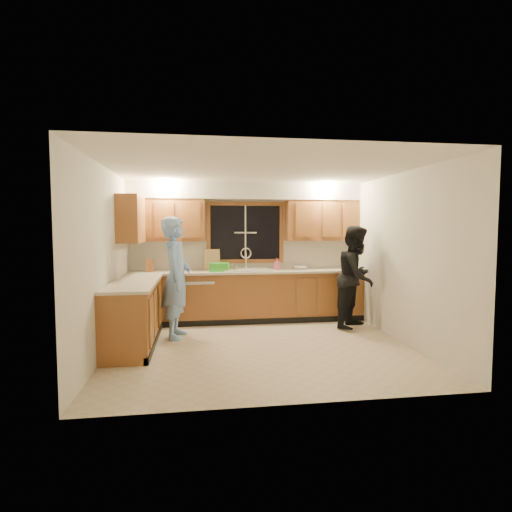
{
  "coord_description": "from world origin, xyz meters",
  "views": [
    {
      "loc": [
        -0.87,
        -5.51,
        1.68
      ],
      "look_at": [
        0.02,
        0.65,
        1.25
      ],
      "focal_mm": 28.0,
      "sensor_mm": 36.0,
      "label": 1
    }
  ],
  "objects_px": {
    "woman": "(357,277)",
    "soap_bottle": "(277,264)",
    "man": "(176,278)",
    "stove": "(127,323)",
    "dish_crate": "(220,267)",
    "dishwasher": "(200,300)",
    "bowl": "(300,268)",
    "sink": "(247,273)",
    "knife_block": "(150,266)"
  },
  "relations": [
    {
      "from": "woman",
      "to": "soap_bottle",
      "type": "distance_m",
      "value": 1.47
    },
    {
      "from": "woman",
      "to": "soap_bottle",
      "type": "height_order",
      "value": "woman"
    },
    {
      "from": "man",
      "to": "stove",
      "type": "bearing_deg",
      "value": 151.1
    },
    {
      "from": "woman",
      "to": "dish_crate",
      "type": "bearing_deg",
      "value": 116.12
    },
    {
      "from": "dishwasher",
      "to": "bowl",
      "type": "height_order",
      "value": "bowl"
    },
    {
      "from": "sink",
      "to": "bowl",
      "type": "xyz_separation_m",
      "value": [
        1.0,
        0.06,
        0.08
      ]
    },
    {
      "from": "woman",
      "to": "dishwasher",
      "type": "bearing_deg",
      "value": 117.25
    },
    {
      "from": "man",
      "to": "dish_crate",
      "type": "height_order",
      "value": "man"
    },
    {
      "from": "sink",
      "to": "woman",
      "type": "relative_size",
      "value": 0.5
    },
    {
      "from": "sink",
      "to": "man",
      "type": "distance_m",
      "value": 1.53
    },
    {
      "from": "woman",
      "to": "knife_block",
      "type": "relative_size",
      "value": 7.87
    },
    {
      "from": "dish_crate",
      "to": "dishwasher",
      "type": "bearing_deg",
      "value": 172.36
    },
    {
      "from": "sink",
      "to": "stove",
      "type": "bearing_deg",
      "value": -134.61
    },
    {
      "from": "dishwasher",
      "to": "knife_block",
      "type": "xyz_separation_m",
      "value": [
        -0.87,
        0.03,
        0.62
      ]
    },
    {
      "from": "man",
      "to": "knife_block",
      "type": "bearing_deg",
      "value": 32.31
    },
    {
      "from": "dishwasher",
      "to": "knife_block",
      "type": "distance_m",
      "value": 1.07
    },
    {
      "from": "sink",
      "to": "dish_crate",
      "type": "height_order",
      "value": "sink"
    },
    {
      "from": "soap_bottle",
      "to": "bowl",
      "type": "xyz_separation_m",
      "value": [
        0.44,
        -0.03,
        -0.08
      ]
    },
    {
      "from": "soap_bottle",
      "to": "stove",
      "type": "bearing_deg",
      "value": -140.98
    },
    {
      "from": "dishwasher",
      "to": "stove",
      "type": "relative_size",
      "value": 0.91
    },
    {
      "from": "sink",
      "to": "dish_crate",
      "type": "bearing_deg",
      "value": -173.05
    },
    {
      "from": "sink",
      "to": "stove",
      "type": "height_order",
      "value": "sink"
    },
    {
      "from": "knife_block",
      "to": "soap_bottle",
      "type": "bearing_deg",
      "value": 2.92
    },
    {
      "from": "dishwasher",
      "to": "man",
      "type": "distance_m",
      "value": 1.12
    },
    {
      "from": "woman",
      "to": "sink",
      "type": "bearing_deg",
      "value": 110.09
    },
    {
      "from": "sink",
      "to": "soap_bottle",
      "type": "xyz_separation_m",
      "value": [
        0.56,
        0.09,
        0.16
      ]
    },
    {
      "from": "woman",
      "to": "dish_crate",
      "type": "distance_m",
      "value": 2.37
    },
    {
      "from": "woman",
      "to": "soap_bottle",
      "type": "relative_size",
      "value": 8.08
    },
    {
      "from": "stove",
      "to": "soap_bottle",
      "type": "bearing_deg",
      "value": 39.02
    },
    {
      "from": "man",
      "to": "knife_block",
      "type": "xyz_separation_m",
      "value": [
        -0.5,
        0.95,
        0.1
      ]
    },
    {
      "from": "man",
      "to": "soap_bottle",
      "type": "height_order",
      "value": "man"
    },
    {
      "from": "dishwasher",
      "to": "sink",
      "type": "bearing_deg",
      "value": 0.99
    },
    {
      "from": "woman",
      "to": "knife_block",
      "type": "xyz_separation_m",
      "value": [
        -3.49,
        0.75,
        0.17
      ]
    },
    {
      "from": "dish_crate",
      "to": "stove",
      "type": "bearing_deg",
      "value": -126.34
    },
    {
      "from": "soap_bottle",
      "to": "woman",
      "type": "bearing_deg",
      "value": -34.11
    },
    {
      "from": "soap_bottle",
      "to": "dish_crate",
      "type": "bearing_deg",
      "value": -172.04
    },
    {
      "from": "soap_bottle",
      "to": "dishwasher",
      "type": "bearing_deg",
      "value": -175.87
    },
    {
      "from": "stove",
      "to": "woman",
      "type": "height_order",
      "value": "woman"
    },
    {
      "from": "man",
      "to": "soap_bottle",
      "type": "distance_m",
      "value": 2.05
    },
    {
      "from": "man",
      "to": "woman",
      "type": "distance_m",
      "value": 2.99
    },
    {
      "from": "sink",
      "to": "woman",
      "type": "height_order",
      "value": "woman"
    },
    {
      "from": "dishwasher",
      "to": "woman",
      "type": "bearing_deg",
      "value": -15.34
    },
    {
      "from": "knife_block",
      "to": "bowl",
      "type": "relative_size",
      "value": 0.91
    },
    {
      "from": "woman",
      "to": "soap_bottle",
      "type": "bearing_deg",
      "value": 98.48
    },
    {
      "from": "bowl",
      "to": "man",
      "type": "bearing_deg",
      "value": -155.75
    },
    {
      "from": "stove",
      "to": "woman",
      "type": "bearing_deg",
      "value": 16.99
    },
    {
      "from": "stove",
      "to": "knife_block",
      "type": "distance_m",
      "value": 1.93
    },
    {
      "from": "dishwasher",
      "to": "bowl",
      "type": "bearing_deg",
      "value": 2.34
    },
    {
      "from": "sink",
      "to": "knife_block",
      "type": "distance_m",
      "value": 1.72
    },
    {
      "from": "dishwasher",
      "to": "bowl",
      "type": "relative_size",
      "value": 3.4
    }
  ]
}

